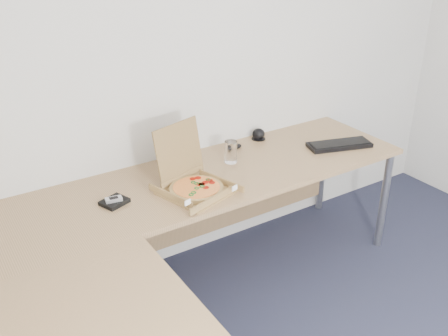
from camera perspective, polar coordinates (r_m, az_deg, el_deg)
desk at (r=2.45m, az=-3.54°, el=-7.25°), size 2.50×2.20×0.73m
pizza_box at (r=2.73m, az=-3.30°, el=-1.86°), size 0.32×0.37×0.33m
drinking_glass at (r=3.04m, az=0.76°, el=1.81°), size 0.08×0.08×0.13m
keyboard at (r=3.35m, az=12.68°, el=2.53°), size 0.43×0.26×0.03m
mouse at (r=3.24m, az=1.23°, el=2.41°), size 0.09×0.07×0.03m
wallet at (r=2.68m, az=-12.07°, el=-3.70°), size 0.16×0.14×0.02m
phone at (r=2.67m, az=-12.15°, el=-3.42°), size 0.09×0.06×0.02m
dome_speaker at (r=3.38m, az=3.86°, el=3.85°), size 0.09×0.09×0.08m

